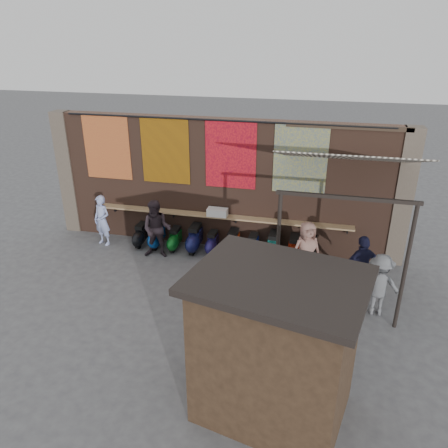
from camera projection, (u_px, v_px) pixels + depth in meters
The scene contains 35 objects.
ground at pixel (199, 287), 11.70m from camera, with size 70.00×70.00×0.00m, color #474749.
brick_wall at pixel (222, 184), 13.29m from camera, with size 10.00×0.40×4.00m, color brown.
pier_left at pixel (69, 173), 14.37m from camera, with size 0.50×0.50×4.00m, color #4C4238.
pier_right at pixel (403, 198), 12.20m from camera, with size 0.50×0.50×4.00m, color #4C4238.
eating_counter at pixel (220, 216), 13.33m from camera, with size 8.00×0.32×0.05m, color #9E7A51.
shelf_box at pixel (217, 212), 13.25m from camera, with size 0.62×0.31×0.23m, color white.
tapestry_redgold at pixel (107, 147), 13.44m from camera, with size 1.50×0.02×2.00m, color maroon.
tapestry_sun at pixel (165, 151), 13.04m from camera, with size 1.50×0.02×2.00m, color orange.
tapestry_orange at pixel (231, 155), 12.62m from camera, with size 1.50×0.02×2.00m, color red.
tapestry_multi at pixel (300, 159), 12.20m from camera, with size 1.50×0.02×2.00m, color navy.
hang_rail at pixel (220, 120), 12.27m from camera, with size 0.06×0.06×9.50m, color black.
scooter_stool_0 at pixel (141, 235), 13.84m from camera, with size 0.34×0.75×0.71m, color black, non-canonical shape.
scooter_stool_1 at pixel (157, 235), 13.73m from camera, with size 0.37×0.83×0.78m, color navy, non-canonical shape.
scooter_stool_2 at pixel (175, 239), 13.58m from camera, with size 0.33×0.73×0.69m, color #0C591B, non-canonical shape.
scooter_stool_3 at pixel (195, 239), 13.45m from camera, with size 0.39×0.87×0.82m, color #121544, non-canonical shape.
scooter_stool_4 at pixel (212, 243), 13.36m from camera, with size 0.32×0.71×0.68m, color #1B164F, non-canonical shape.
scooter_stool_5 at pixel (233, 243), 13.22m from camera, with size 0.37×0.82×0.78m, color #96280B, non-canonical shape.
scooter_stool_6 at pixel (253, 246), 13.15m from camera, with size 0.33×0.73×0.69m, color navy, non-canonical shape.
scooter_stool_7 at pixel (273, 247), 12.96m from camera, with size 0.40×0.88×0.84m, color #1A6A62, non-canonical shape.
scooter_stool_8 at pixel (294, 249), 12.85m from camera, with size 0.37×0.83×0.79m, color maroon, non-canonical shape.
scooter_stool_9 at pixel (311, 252), 12.73m from camera, with size 0.37×0.82×0.78m, color black, non-canonical shape.
diner_left at pixel (102, 220), 13.75m from camera, with size 0.59×0.39×1.63m, color #94A2D8.
diner_right at pixel (157, 229), 12.93m from camera, with size 0.87×0.68×1.80m, color #342930.
shopper_navy at pixel (361, 268), 10.87m from camera, with size 1.03×0.43×1.75m, color black.
shopper_grey at pixel (379, 285), 10.33m from camera, with size 1.02×0.59×1.58m, color slate.
shopper_tan at pixel (306, 251), 11.83m from camera, with size 0.82×0.53×1.67m, color #976C60.
market_stall at pixel (275, 350), 7.43m from camera, with size 2.45×1.84×2.65m, color black.
stall_roof at pixel (279, 280), 6.86m from camera, with size 2.74×2.11×0.12m, color black.
stall_sign at pixel (294, 293), 7.96m from camera, with size 1.20×0.04×0.50m, color gold.
stall_shelf at pixel (291, 335), 8.35m from camera, with size 2.03×0.10×0.06m, color #473321.
awning_canvas at pixel (348, 157), 10.32m from camera, with size 3.20×3.40×0.03m, color beige.
awning_ledger at pixel (348, 127), 11.57m from camera, with size 3.30×0.08×0.12m, color #33261C.
awning_header at pixel (347, 198), 9.18m from camera, with size 3.00×0.08×0.08m, color black.
awning_post_left at pixel (277, 255), 10.10m from camera, with size 0.09×0.09×3.10m, color black.
awning_post_right at pixel (405, 269), 9.52m from camera, with size 0.09×0.09×3.10m, color black.
Camera 1 is at (2.94, -9.58, 6.32)m, focal length 35.00 mm.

